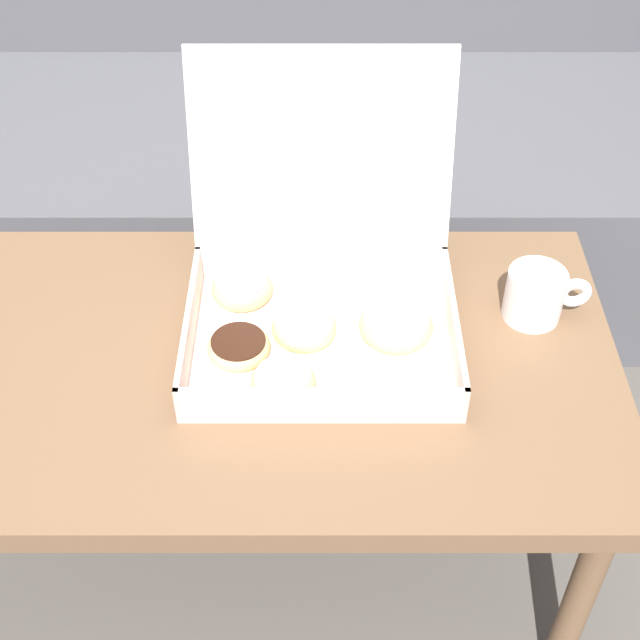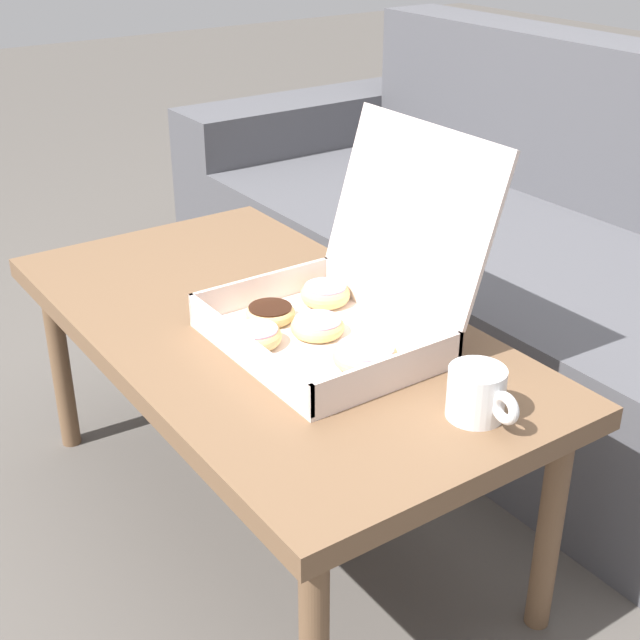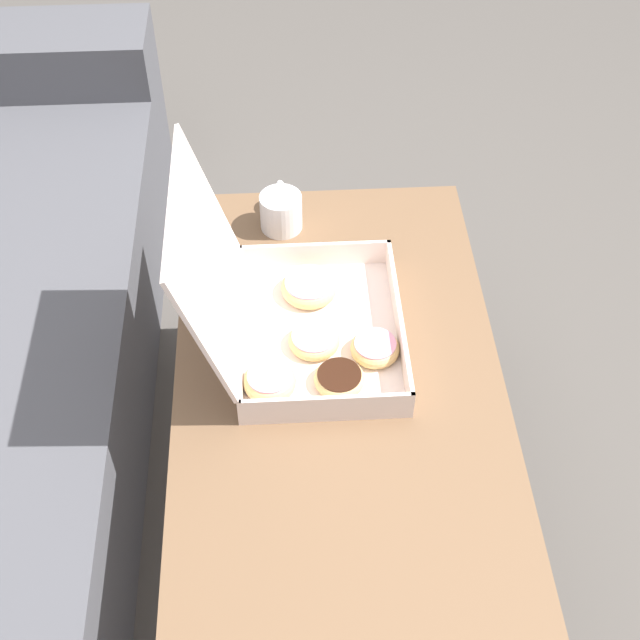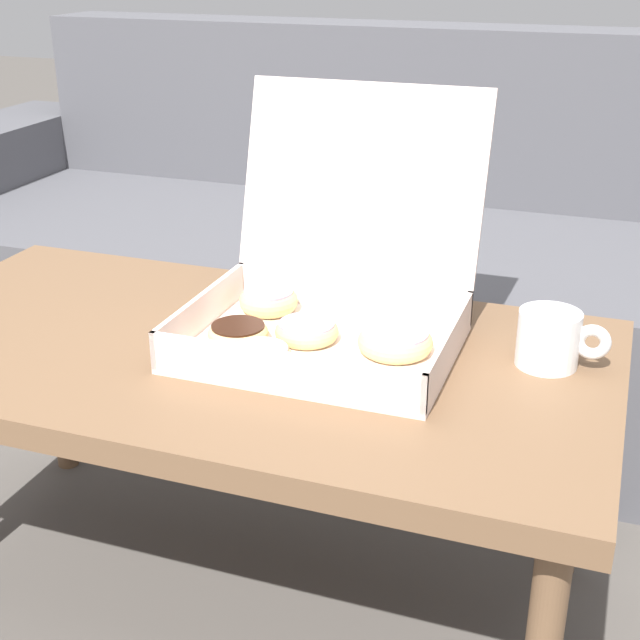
% 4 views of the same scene
% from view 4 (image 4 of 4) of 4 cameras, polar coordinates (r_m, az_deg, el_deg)
% --- Properties ---
extents(ground_plane, '(12.00, 12.00, 0.00)m').
position_cam_4_polar(ground_plane, '(1.68, -3.91, -15.26)').
color(ground_plane, '#514C47').
extents(couch, '(2.57, 0.87, 0.84)m').
position_cam_4_polar(couch, '(2.23, 4.38, 3.42)').
color(couch, '#4C4C51').
rests_on(couch, ground_plane).
extents(coffee_table, '(1.15, 0.61, 0.47)m').
position_cam_4_polar(coffee_table, '(1.39, -5.66, -3.32)').
color(coffee_table, brown).
rests_on(coffee_table, ground_plane).
extents(pastry_box, '(0.40, 0.40, 0.36)m').
position_cam_4_polar(pastry_box, '(1.36, 0.13, 1.27)').
color(pastry_box, silver).
rests_on(pastry_box, coffee_table).
extents(coffee_mug, '(0.13, 0.09, 0.08)m').
position_cam_4_polar(coffee_mug, '(1.32, 14.57, -1.18)').
color(coffee_mug, white).
rests_on(coffee_mug, coffee_table).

